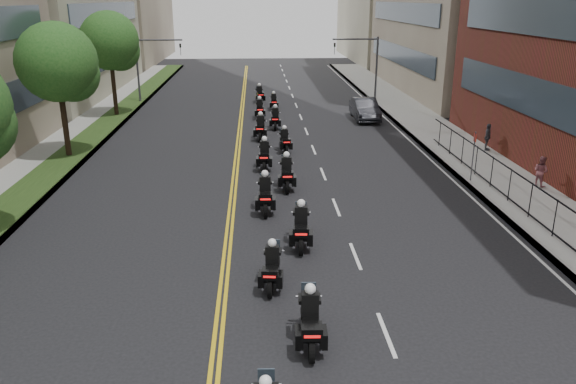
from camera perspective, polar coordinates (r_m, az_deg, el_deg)
name	(u,v)px	position (r m, az deg, el deg)	size (l,w,h in m)	color
sidewalk_right	(454,146)	(36.48, 16.55, 4.46)	(4.00, 90.00, 0.15)	gray
sidewalk_left	(61,152)	(36.28, -22.07, 3.76)	(4.00, 90.00, 0.15)	gray
grass_strip	(74,151)	(36.01, -20.88, 3.96)	(2.00, 90.00, 0.04)	#1E3613
iron_fence	(542,209)	(24.47, 24.41, -1.55)	(0.05, 28.00, 1.50)	black
street_trees	(23,82)	(29.12, -25.36, 10.05)	(4.40, 38.40, 7.98)	black
traffic_signal_right	(366,59)	(51.42, 7.95, 13.24)	(4.09, 0.20, 5.60)	#3F3F44
traffic_signal_left	(148,60)	(51.31, -14.03, 12.86)	(4.09, 0.20, 5.60)	#3F3F44
motorcycle_1	(310,322)	(15.29, 2.26, -13.04)	(0.56, 2.37, 1.75)	black
motorcycle_2	(272,268)	(18.11, -1.63, -7.77)	(0.64, 2.19, 1.62)	black
motorcycle_3	(301,228)	(20.91, 1.33, -3.71)	(0.64, 2.45, 1.81)	black
motorcycle_4	(265,196)	(24.31, -2.33, -0.36)	(0.57, 2.47, 1.83)	black
motorcycle_5	(287,174)	(27.23, -0.14, 1.81)	(0.57, 2.47, 1.83)	black
motorcycle_6	(265,156)	(30.44, -2.40, 3.65)	(0.60, 2.43, 1.79)	black
motorcycle_7	(285,141)	(33.93, -0.34, 5.16)	(0.60, 2.16, 1.60)	black
motorcycle_8	(261,128)	(37.02, -2.80, 6.46)	(0.62, 2.47, 1.82)	black
motorcycle_9	(275,119)	(40.11, -1.29, 7.41)	(0.58, 2.32, 1.71)	black
motorcycle_10	(260,110)	(43.61, -2.89, 8.35)	(0.54, 2.32, 1.71)	black
motorcycle_11	(274,102)	(47.18, -1.46, 9.09)	(0.47, 2.06, 1.52)	black
motorcycle_12	(260,95)	(50.25, -2.90, 9.79)	(0.69, 2.34, 1.73)	black
parked_sedan	(365,109)	(43.55, 7.81, 8.34)	(1.69, 4.85, 1.60)	black
pedestrian_b	(541,171)	(29.78, 24.30, 1.95)	(0.72, 0.56, 1.48)	#914F56
pedestrian_c	(488,137)	(35.68, 19.62, 5.28)	(0.94, 0.39, 1.61)	#3F4047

